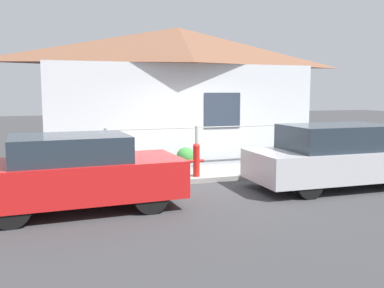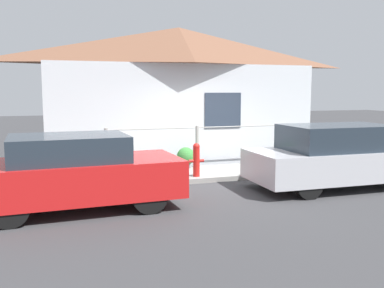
{
  "view_description": "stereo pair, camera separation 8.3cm",
  "coord_description": "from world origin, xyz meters",
  "px_view_note": "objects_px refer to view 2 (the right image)",
  "views": [
    {
      "loc": [
        -3.79,
        -9.19,
        2.16
      ],
      "look_at": [
        -0.55,
        0.3,
        0.9
      ],
      "focal_mm": 40.0,
      "sensor_mm": 36.0,
      "label": 1
    },
    {
      "loc": [
        -3.71,
        -9.22,
        2.16
      ],
      "look_at": [
        -0.55,
        0.3,
        0.9
      ],
      "focal_mm": 40.0,
      "sensor_mm": 36.0,
      "label": 2
    }
  ],
  "objects_px": {
    "car_right": "(341,157)",
    "fire_hydrant": "(196,159)",
    "potted_plant_near_hydrant": "(186,157)",
    "car_left": "(76,172)"
  },
  "relations": [
    {
      "from": "car_right",
      "to": "fire_hydrant",
      "type": "xyz_separation_m",
      "value": [
        -2.87,
        1.61,
        -0.16
      ]
    },
    {
      "from": "fire_hydrant",
      "to": "potted_plant_near_hydrant",
      "type": "relative_size",
      "value": 1.44
    },
    {
      "from": "car_left",
      "to": "potted_plant_near_hydrant",
      "type": "height_order",
      "value": "car_left"
    },
    {
      "from": "car_right",
      "to": "potted_plant_near_hydrant",
      "type": "bearing_deg",
      "value": 136.52
    },
    {
      "from": "fire_hydrant",
      "to": "potted_plant_near_hydrant",
      "type": "height_order",
      "value": "fire_hydrant"
    },
    {
      "from": "car_right",
      "to": "potted_plant_near_hydrant",
      "type": "relative_size",
      "value": 7.72
    },
    {
      "from": "car_left",
      "to": "fire_hydrant",
      "type": "height_order",
      "value": "car_left"
    },
    {
      "from": "car_left",
      "to": "potted_plant_near_hydrant",
      "type": "bearing_deg",
      "value": 40.57
    },
    {
      "from": "car_right",
      "to": "fire_hydrant",
      "type": "distance_m",
      "value": 3.29
    },
    {
      "from": "fire_hydrant",
      "to": "car_left",
      "type": "bearing_deg",
      "value": -150.63
    }
  ]
}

